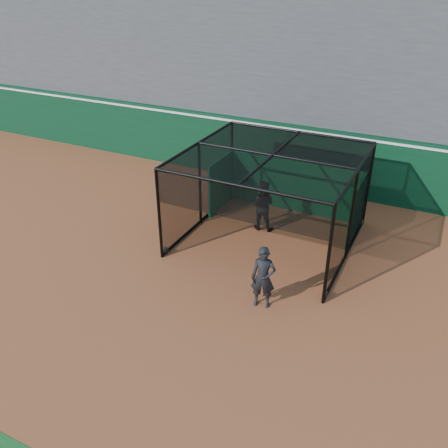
% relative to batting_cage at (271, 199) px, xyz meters
% --- Properties ---
extents(ground, '(120.00, 120.00, 0.00)m').
position_rel_batting_cage_xyz_m(ground, '(-1.07, -4.04, -1.43)').
color(ground, brown).
rests_on(ground, ground).
extents(outfield_wall, '(50.00, 0.50, 2.50)m').
position_rel_batting_cage_xyz_m(outfield_wall, '(-1.07, 4.46, -0.15)').
color(outfield_wall, '#09351C').
rests_on(outfield_wall, ground).
extents(grandstand, '(50.00, 7.85, 8.95)m').
position_rel_batting_cage_xyz_m(grandstand, '(-1.07, 8.23, 3.04)').
color(grandstand, '#4C4C4F').
rests_on(grandstand, ground).
extents(batting_cage, '(5.10, 4.98, 2.87)m').
position_rel_batting_cage_xyz_m(batting_cage, '(0.00, 0.00, 0.00)').
color(batting_cage, black).
rests_on(batting_cage, ground).
extents(batter, '(0.93, 0.78, 1.72)m').
position_rel_batting_cage_xyz_m(batter, '(-0.49, 0.54, -0.57)').
color(batter, black).
rests_on(batter, ground).
extents(on_deck_player, '(0.71, 0.55, 1.72)m').
position_rel_batting_cage_xyz_m(on_deck_player, '(1.10, -3.25, -0.58)').
color(on_deck_player, black).
rests_on(on_deck_player, ground).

